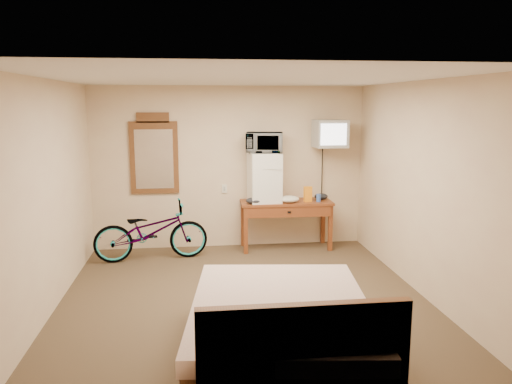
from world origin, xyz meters
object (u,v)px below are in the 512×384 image
(crt_television, at_px, (330,134))
(bed, at_px, (282,329))
(desk, at_px, (287,209))
(wall_mirror, at_px, (154,155))
(bicycle, at_px, (151,231))
(blue_cup, at_px, (319,198))
(microwave, at_px, (264,142))
(mini_fridge, at_px, (264,177))

(crt_television, xyz_separation_m, bed, (-1.33, -3.40, -1.49))
(desk, height_order, wall_mirror, wall_mirror)
(wall_mirror, relative_size, bicycle, 0.76)
(bed, bearing_deg, blue_cup, 70.78)
(crt_television, bearing_deg, microwave, 179.15)
(crt_television, xyz_separation_m, bicycle, (-2.69, -0.33, -1.36))
(wall_mirror, distance_m, bicycle, 1.19)
(blue_cup, distance_m, wall_mirror, 2.59)
(mini_fridge, height_order, microwave, microwave)
(desk, height_order, bed, bed)
(desk, height_order, microwave, microwave)
(desk, bearing_deg, mini_fridge, 173.75)
(crt_television, distance_m, bed, 3.94)
(wall_mirror, bearing_deg, blue_cup, -8.06)
(desk, distance_m, wall_mirror, 2.18)
(desk, xyz_separation_m, microwave, (-0.34, 0.04, 1.02))
(wall_mirror, relative_size, bed, 0.56)
(microwave, relative_size, wall_mirror, 0.44)
(microwave, xyz_separation_m, bed, (-0.33, -3.41, -1.36))
(crt_television, relative_size, bed, 0.27)
(mini_fridge, height_order, bed, mini_fridge)
(mini_fridge, bearing_deg, wall_mirror, 171.86)
(desk, bearing_deg, crt_television, 1.95)
(mini_fridge, relative_size, blue_cup, 6.26)
(desk, relative_size, blue_cup, 11.71)
(desk, relative_size, microwave, 2.59)
(bicycle, bearing_deg, blue_cup, -92.13)
(microwave, xyz_separation_m, wall_mirror, (-1.65, 0.24, -0.19))
(desk, height_order, mini_fridge, mini_fridge)
(microwave, xyz_separation_m, crt_television, (1.00, -0.01, 0.12))
(mini_fridge, bearing_deg, microwave, 56.33)
(mini_fridge, distance_m, blue_cup, 0.89)
(blue_cup, bearing_deg, wall_mirror, 171.94)
(desk, bearing_deg, blue_cup, -9.09)
(microwave, bearing_deg, bed, -85.79)
(mini_fridge, height_order, bicycle, mini_fridge)
(mini_fridge, relative_size, crt_television, 1.28)
(mini_fridge, distance_m, bicycle, 1.86)
(microwave, distance_m, crt_television, 1.01)
(microwave, bearing_deg, crt_television, 8.82)
(wall_mirror, height_order, bed, wall_mirror)
(desk, relative_size, bicycle, 0.88)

